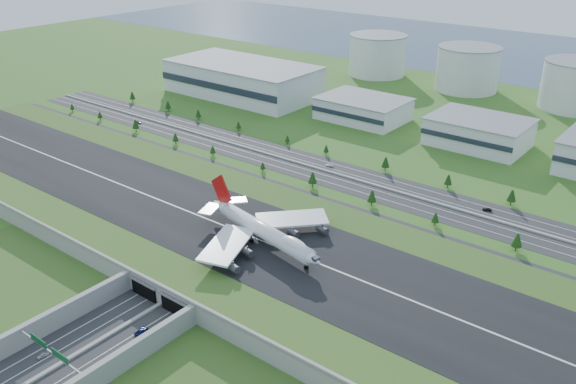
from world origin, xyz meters
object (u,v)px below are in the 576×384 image
Objects in this scene: car_2 at (141,331)px; car_4 at (138,122)px; car_5 at (487,209)px; boeing_747 at (263,230)px; fuel_tank_a at (377,55)px; car_7 at (329,165)px; car_0 at (43,355)px.

car_2 is 1.10× the size of car_4.
car_5 is at bearing -120.36° from car_2.
fuel_tank_a is at bearing 123.62° from boeing_747.
car_5 is (58.29, 168.19, -0.04)m from car_2.
fuel_tank_a is 0.71× the size of boeing_747.
boeing_747 reaches higher than car_5.
boeing_747 is at bearing -102.57° from car_2.
car_4 is at bearing -104.80° from car_5.
car_7 is (91.75, -207.75, -16.70)m from fuel_tank_a.
boeing_747 is 16.06× the size of car_5.
fuel_tank_a is 336.89m from boeing_747.
boeing_747 is (129.31, -311.06, -3.24)m from fuel_tank_a.
car_7 is at bearing -89.10° from car_2.
car_2 reaches higher than car_0.
car_4 is at bearing 142.31° from car_0.
fuel_tank_a is at bearing -170.22° from car_7.
boeing_747 is 65.69m from car_2.
car_4 is at bearing 166.44° from boeing_747.
fuel_tank_a reaches higher than car_5.
boeing_747 reaches higher than car_7.
car_2 is (127.83, -375.36, -16.62)m from fuel_tank_a.
car_2 reaches higher than car_5.
car_5 is 94.37m from car_7.
car_4 is (-187.22, 85.74, -13.30)m from boeing_747.
car_0 reaches higher than car_7.
car_0 is 0.93× the size of car_5.
boeing_747 is 14.28× the size of car_4.
fuel_tank_a is at bearing -19.01° from car_4.
car_4 is (-169.99, 178.45, 0.15)m from car_0.
car_0 is 32.48m from car_2.
car_4 reaches higher than car_0.
car_5 is at bearing 76.30° from car_7.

